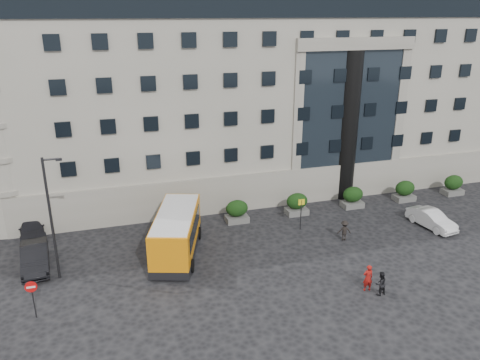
# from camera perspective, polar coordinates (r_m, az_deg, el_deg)

# --- Properties ---
(ground) EXTENTS (120.00, 120.00, 0.00)m
(ground) POSITION_cam_1_polar(r_m,az_deg,el_deg) (30.94, 1.64, -11.21)
(ground) COLOR black
(ground) RESTS_ON ground
(civic_building) EXTENTS (44.00, 24.00, 18.00)m
(civic_building) POSITION_cam_1_polar(r_m,az_deg,el_deg) (49.76, 0.28, 11.83)
(civic_building) COLOR gray
(civic_building) RESTS_ON ground
(entrance_column) EXTENTS (1.80, 1.80, 13.00)m
(entrance_column) POSITION_cam_1_polar(r_m,az_deg,el_deg) (41.98, 12.97, 6.33)
(entrance_column) COLOR black
(entrance_column) RESTS_ON ground
(hedge_a) EXTENTS (1.80, 1.26, 1.84)m
(hedge_a) POSITION_cam_1_polar(r_m,az_deg,el_deg) (36.45, -8.27, -4.72)
(hedge_a) COLOR #575755
(hedge_a) RESTS_ON ground
(hedge_b) EXTENTS (1.80, 1.26, 1.84)m
(hedge_b) POSITION_cam_1_polar(r_m,az_deg,el_deg) (37.45, -0.38, -3.81)
(hedge_b) COLOR #575755
(hedge_b) RESTS_ON ground
(hedge_c) EXTENTS (1.80, 1.26, 1.84)m
(hedge_c) POSITION_cam_1_polar(r_m,az_deg,el_deg) (39.12, 6.96, -2.89)
(hedge_c) COLOR #575755
(hedge_c) RESTS_ON ground
(hedge_d) EXTENTS (1.80, 1.26, 1.84)m
(hedge_d) POSITION_cam_1_polar(r_m,az_deg,el_deg) (41.38, 13.58, -2.02)
(hedge_d) COLOR #575755
(hedge_d) RESTS_ON ground
(hedge_e) EXTENTS (1.80, 1.26, 1.84)m
(hedge_e) POSITION_cam_1_polar(r_m,az_deg,el_deg) (44.14, 19.44, -1.23)
(hedge_e) COLOR #575755
(hedge_e) RESTS_ON ground
(hedge_f) EXTENTS (1.80, 1.26, 1.84)m
(hedge_f) POSITION_cam_1_polar(r_m,az_deg,el_deg) (47.31, 24.56, -0.53)
(hedge_f) COLOR #575755
(hedge_f) RESTS_ON ground
(street_lamp) EXTENTS (1.16, 0.18, 8.00)m
(street_lamp) POSITION_cam_1_polar(r_m,az_deg,el_deg) (30.59, -22.00, -3.95)
(street_lamp) COLOR #262628
(street_lamp) RESTS_ON ground
(bus_stop_sign) EXTENTS (0.50, 0.08, 2.52)m
(bus_stop_sign) POSITION_cam_1_polar(r_m,az_deg,el_deg) (36.12, 7.46, -3.52)
(bus_stop_sign) COLOR #262628
(bus_stop_sign) RESTS_ON ground
(no_entry_sign) EXTENTS (0.64, 0.16, 2.32)m
(no_entry_sign) POSITION_cam_1_polar(r_m,az_deg,el_deg) (28.35, -24.03, -12.39)
(no_entry_sign) COLOR #262628
(no_entry_sign) RESTS_ON ground
(minibus) EXTENTS (4.73, 7.86, 3.10)m
(minibus) POSITION_cam_1_polar(r_m,az_deg,el_deg) (32.57, -7.76, -6.29)
(minibus) COLOR orange
(minibus) RESTS_ON ground
(red_truck) EXTENTS (3.07, 4.93, 2.47)m
(red_truck) POSITION_cam_1_polar(r_m,az_deg,el_deg) (45.49, -21.38, -0.41)
(red_truck) COLOR maroon
(red_truck) RESTS_ON ground
(parked_car_b) EXTENTS (2.11, 4.86, 1.56)m
(parked_car_b) POSITION_cam_1_polar(r_m,az_deg,el_deg) (33.85, -23.73, -8.63)
(parked_car_b) COLOR black
(parked_car_b) RESTS_ON ground
(parked_car_c) EXTENTS (2.50, 4.65, 1.28)m
(parked_car_c) POSITION_cam_1_polar(r_m,az_deg,el_deg) (38.64, -24.06, -5.35)
(parked_car_c) COLOR black
(parked_car_c) RESTS_ON ground
(parked_car_d) EXTENTS (2.52, 4.65, 1.24)m
(parked_car_d) POSITION_cam_1_polar(r_m,az_deg,el_deg) (43.97, -19.65, -1.77)
(parked_car_d) COLOR black
(parked_car_d) RESTS_ON ground
(white_taxi) EXTENTS (2.08, 4.35, 1.38)m
(white_taxi) POSITION_cam_1_polar(r_m,az_deg,el_deg) (39.57, 22.31, -4.43)
(white_taxi) COLOR silver
(white_taxi) RESTS_ON ground
(pedestrian_a) EXTENTS (0.66, 0.47, 1.72)m
(pedestrian_a) POSITION_cam_1_polar(r_m,az_deg,el_deg) (29.76, 15.32, -11.43)
(pedestrian_a) COLOR maroon
(pedestrian_a) RESTS_ON ground
(pedestrian_b) EXTENTS (0.81, 0.67, 1.53)m
(pedestrian_b) POSITION_cam_1_polar(r_m,az_deg,el_deg) (29.61, 16.75, -11.98)
(pedestrian_b) COLOR black
(pedestrian_b) RESTS_ON ground
(pedestrian_c) EXTENTS (1.11, 0.79, 1.55)m
(pedestrian_c) POSITION_cam_1_polar(r_m,az_deg,el_deg) (35.45, 12.59, -6.02)
(pedestrian_c) COLOR black
(pedestrian_c) RESTS_ON ground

